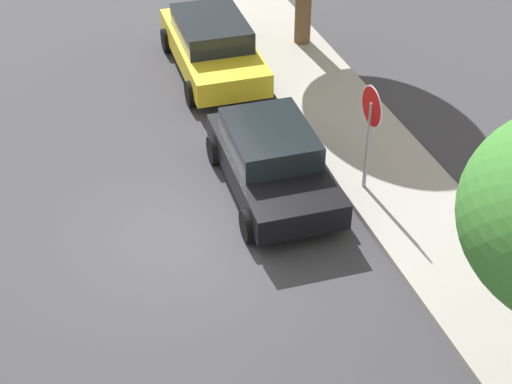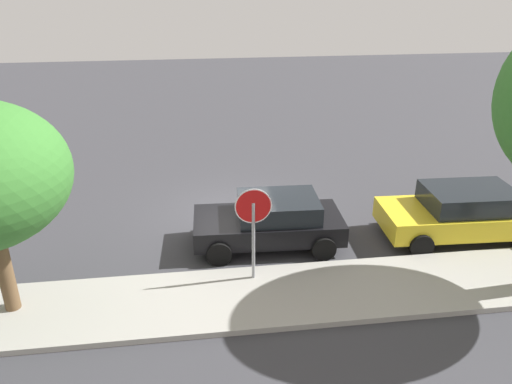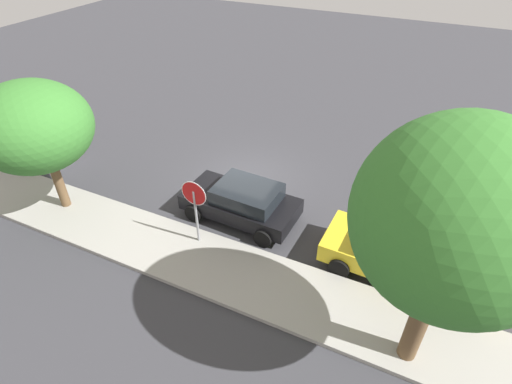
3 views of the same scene
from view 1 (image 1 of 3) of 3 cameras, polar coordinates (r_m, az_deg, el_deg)
ground_plane at (r=15.43m, az=-5.22°, el=-3.00°), size 60.00×60.00×0.00m
sidewalk_curb at (r=16.76m, az=10.23°, el=0.44°), size 32.00×2.37×0.14m
stop_sign at (r=15.66m, az=8.31°, el=5.12°), size 0.86×0.08×2.48m
parked_car_black at (r=16.12m, az=1.20°, el=2.35°), size 4.07×2.20×1.39m
parked_car_yellow at (r=20.68m, az=-3.18°, el=10.65°), size 4.62×2.25×1.47m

